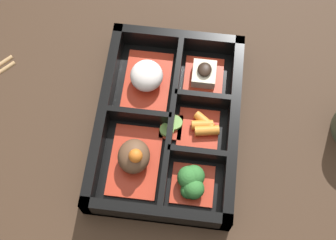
% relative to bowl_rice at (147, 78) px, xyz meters
% --- Properties ---
extents(ground_plane, '(3.00, 3.00, 0.00)m').
position_rel_bowl_rice_xyz_m(ground_plane, '(-0.06, -0.04, -0.03)').
color(ground_plane, '#382619').
extents(bento_base, '(0.28, 0.20, 0.01)m').
position_rel_bowl_rice_xyz_m(bento_base, '(-0.06, -0.04, -0.02)').
color(bento_base, black).
rests_on(bento_base, ground_plane).
extents(bento_rim, '(0.28, 0.20, 0.04)m').
position_rel_bowl_rice_xyz_m(bento_rim, '(-0.06, -0.04, -0.01)').
color(bento_rim, black).
rests_on(bento_rim, ground_plane).
extents(bowl_stew, '(0.11, 0.07, 0.05)m').
position_rel_bowl_rice_xyz_m(bowl_stew, '(-0.13, -0.00, 0.00)').
color(bowl_stew, '#B22D19').
rests_on(bowl_stew, bento_base).
extents(bowl_rice, '(0.11, 0.07, 0.04)m').
position_rel_bowl_rice_xyz_m(bowl_rice, '(0.00, 0.00, 0.00)').
color(bowl_rice, '#B22D19').
rests_on(bowl_rice, bento_base).
extents(bowl_greens, '(0.06, 0.06, 0.04)m').
position_rel_bowl_rice_xyz_m(bowl_greens, '(-0.15, -0.08, -0.00)').
color(bowl_greens, '#B22D19').
rests_on(bowl_greens, bento_base).
extents(bowl_carrots, '(0.07, 0.06, 0.02)m').
position_rel_bowl_rice_xyz_m(bowl_carrots, '(-0.07, -0.09, -0.01)').
color(bowl_carrots, '#B22D19').
rests_on(bowl_carrots, bento_base).
extents(bowl_tofu, '(0.07, 0.06, 0.03)m').
position_rel_bowl_rice_xyz_m(bowl_tofu, '(0.02, -0.08, -0.01)').
color(bowl_tofu, '#B22D19').
rests_on(bowl_tofu, bento_base).
extents(bowl_pickles, '(0.04, 0.03, 0.01)m').
position_rel_bowl_rice_xyz_m(bowl_pickles, '(-0.07, -0.05, -0.01)').
color(bowl_pickles, '#B22D19').
rests_on(bowl_pickles, bento_base).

